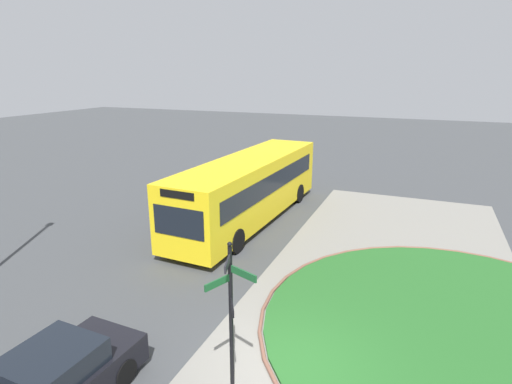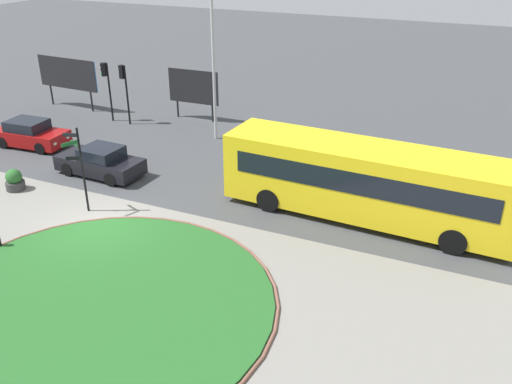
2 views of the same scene
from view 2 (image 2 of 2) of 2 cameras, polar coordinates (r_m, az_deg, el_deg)
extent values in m
plane|color=#3D3F42|center=(22.48, -16.15, -3.61)|extent=(120.00, 120.00, 0.00)
cube|color=gray|center=(21.37, -19.11, -5.64)|extent=(32.00, 8.49, 0.02)
cylinder|color=#235B23|center=(18.14, -16.26, -11.13)|extent=(11.16, 11.16, 0.10)
torus|color=brown|center=(18.14, -16.26, -11.11)|extent=(11.47, 11.47, 0.11)
cylinder|color=black|center=(23.16, -17.52, 2.01)|extent=(0.09, 0.09, 3.56)
sphere|color=black|center=(22.53, -18.13, 6.27)|extent=(0.10, 0.10, 0.10)
cube|color=black|center=(22.75, -18.78, 5.64)|extent=(0.54, 0.20, 0.15)
cube|color=#195128|center=(22.54, -18.80, 4.78)|extent=(0.27, 0.64, 0.15)
cube|color=#195128|center=(23.07, -18.30, 4.78)|extent=(0.59, 0.26, 0.15)
cube|color=black|center=(23.01, -18.48, 3.34)|extent=(0.48, 0.31, 0.15)
cube|color=yellow|center=(22.05, 11.34, 1.17)|extent=(11.58, 3.11, 2.75)
cube|color=black|center=(20.75, 10.41, 0.81)|extent=(10.09, 0.48, 0.88)
cube|color=black|center=(23.07, 12.35, 3.23)|extent=(10.09, 0.48, 0.88)
cube|color=black|center=(23.98, -1.89, 4.07)|extent=(0.12, 2.12, 1.10)
cube|color=black|center=(23.63, -1.92, 6.36)|extent=(0.09, 1.42, 0.28)
cylinder|color=black|center=(22.67, 1.33, -0.83)|extent=(1.01, 0.35, 1.00)
cylinder|color=black|center=(24.63, 3.73, 1.38)|extent=(1.01, 0.35, 1.00)
cylinder|color=black|center=(20.97, 19.78, -4.83)|extent=(1.01, 0.35, 1.00)
cylinder|color=black|center=(23.08, 20.69, -2.10)|extent=(1.01, 0.35, 1.00)
cube|color=maroon|center=(31.95, -22.29, 5.34)|extent=(4.05, 2.00, 0.73)
cube|color=black|center=(31.86, -22.69, 6.43)|extent=(2.06, 1.66, 0.54)
cube|color=#EAEACC|center=(31.05, -18.93, 5.39)|extent=(0.03, 0.20, 0.12)
cube|color=#EAEACC|center=(30.30, -20.13, 4.72)|extent=(0.03, 0.20, 0.12)
cylinder|color=black|center=(31.79, -19.65, 5.25)|extent=(0.65, 0.26, 0.64)
cylinder|color=black|center=(30.68, -21.46, 4.24)|extent=(0.65, 0.26, 0.64)
cylinder|color=black|center=(33.37, -22.92, 5.64)|extent=(0.65, 0.26, 0.64)
cylinder|color=black|center=(32.31, -24.75, 4.68)|extent=(0.65, 0.26, 0.64)
cube|color=black|center=(27.09, -15.87, 2.79)|extent=(4.25, 1.94, 0.70)
cube|color=black|center=(26.76, -15.76, 3.94)|extent=(1.82, 1.63, 0.53)
cube|color=#EAEACC|center=(28.13, -19.80, 3.15)|extent=(0.03, 0.20, 0.12)
cube|color=#EAEACC|center=(28.81, -18.33, 3.90)|extent=(0.03, 0.20, 0.12)
cylinder|color=black|center=(27.49, -18.95, 2.23)|extent=(0.65, 0.24, 0.64)
cylinder|color=black|center=(28.54, -16.72, 3.40)|extent=(0.65, 0.24, 0.64)
cylinder|color=black|center=(25.81, -14.82, 1.26)|extent=(0.65, 0.24, 0.64)
cylinder|color=black|center=(26.92, -12.63, 2.54)|extent=(0.65, 0.24, 0.64)
cylinder|color=black|center=(33.65, -13.23, 9.74)|extent=(0.11, 0.11, 3.53)
cube|color=black|center=(33.44, -13.75, 12.03)|extent=(0.27, 0.27, 0.78)
sphere|color=black|center=(33.49, -14.00, 12.45)|extent=(0.16, 0.16, 0.16)
sphere|color=#F2A519|center=(33.54, -13.95, 12.05)|extent=(0.16, 0.16, 0.16)
sphere|color=black|center=(33.59, -13.91, 11.64)|extent=(0.16, 0.16, 0.16)
cylinder|color=black|center=(34.52, -14.93, 9.96)|extent=(0.11, 0.11, 3.53)
cube|color=black|center=(34.29, -15.51, 12.16)|extent=(0.32, 0.32, 0.78)
sphere|color=black|center=(34.30, -15.80, 12.55)|extent=(0.16, 0.16, 0.16)
sphere|color=black|center=(34.35, -15.75, 12.16)|extent=(0.16, 0.16, 0.16)
sphere|color=green|center=(34.40, -15.70, 11.77)|extent=(0.16, 0.16, 0.16)
cylinder|color=#B7B7BC|center=(29.78, -4.45, 13.49)|extent=(0.16, 0.16, 8.74)
cylinder|color=black|center=(39.36, -20.55, 10.13)|extent=(0.12, 0.12, 2.28)
cylinder|color=black|center=(36.96, -16.78, 9.73)|extent=(0.12, 0.12, 2.28)
cube|color=#1E66B2|center=(37.87, -18.97, 11.59)|extent=(4.61, 0.33, 1.88)
cube|color=black|center=(37.83, -19.04, 11.56)|extent=(4.70, 0.25, 1.98)
cylinder|color=black|center=(34.68, -8.17, 9.35)|extent=(0.12, 0.12, 2.05)
cylinder|color=black|center=(33.54, -4.56, 8.97)|extent=(0.12, 0.12, 2.05)
cube|color=#1E66B2|center=(33.82, -6.48, 10.83)|extent=(3.23, 0.20, 1.93)
cube|color=black|center=(33.76, -6.54, 10.80)|extent=(3.32, 0.12, 2.03)
cylinder|color=#383838|center=(26.89, -23.69, 0.61)|extent=(0.83, 0.83, 0.40)
sphere|color=#286028|center=(26.73, -23.85, 1.45)|extent=(0.71, 0.71, 0.71)
camera|label=1|loc=(24.97, -36.53, 12.23)|focal=28.90mm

